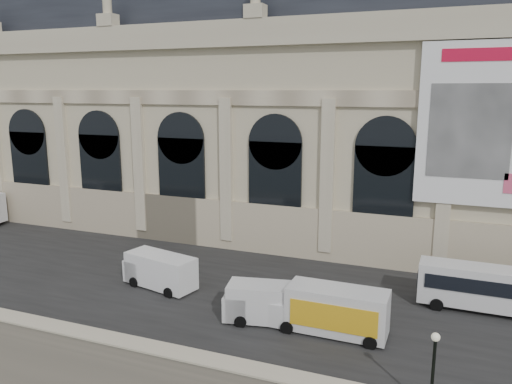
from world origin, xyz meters
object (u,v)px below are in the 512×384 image
(van_b, at_px, (157,270))
(van_c, at_px, (265,303))
(lamp_right, at_px, (433,373))
(box_truck, at_px, (330,310))
(bus_right, at_px, (502,289))

(van_b, bearing_deg, van_c, -14.64)
(van_c, relative_size, lamp_right, 1.52)
(van_c, bearing_deg, box_truck, 1.17)
(van_b, bearing_deg, bus_right, 10.12)
(van_b, relative_size, van_c, 1.02)
(lamp_right, bearing_deg, bus_right, 72.93)
(bus_right, relative_size, van_c, 1.76)
(bus_right, height_order, lamp_right, lamp_right)
(van_b, height_order, van_c, van_b)
(van_b, xyz_separation_m, box_truck, (14.83, -2.60, 0.16))
(bus_right, distance_m, van_c, 16.85)
(bus_right, height_order, box_truck, bus_right)
(bus_right, bearing_deg, van_c, -154.52)
(lamp_right, bearing_deg, van_c, 150.78)
(box_truck, xyz_separation_m, lamp_right, (6.55, -6.29, 0.54))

